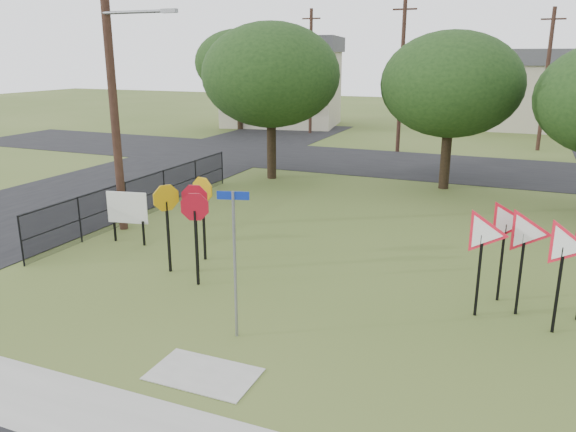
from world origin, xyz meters
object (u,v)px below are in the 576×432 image
at_px(stop_sign_cluster, 190,207).
at_px(yield_sign_cluster, 532,238).
at_px(info_board, 127,210).
at_px(street_name_sign, 235,256).

distance_m(stop_sign_cluster, yield_sign_cluster, 8.47).
bearing_deg(info_board, yield_sign_cluster, -3.72).
xyz_separation_m(street_name_sign, stop_sign_cluster, (-2.85, 2.83, 0.03)).
relative_size(yield_sign_cluster, info_board, 1.95).
height_order(street_name_sign, info_board, street_name_sign).
height_order(street_name_sign, yield_sign_cluster, street_name_sign).
distance_m(street_name_sign, yield_sign_cluster, 6.54).
distance_m(yield_sign_cluster, info_board, 11.65).
relative_size(street_name_sign, yield_sign_cluster, 0.97).
bearing_deg(street_name_sign, yield_sign_cluster, 31.06).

